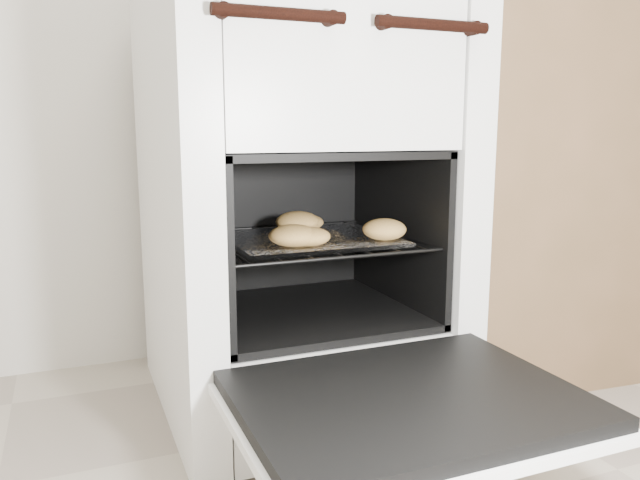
% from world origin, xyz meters
% --- Properties ---
extents(stove, '(0.57, 0.63, 0.87)m').
position_xyz_m(stove, '(-0.08, 1.19, 0.42)').
color(stove, white).
rests_on(stove, ground).
extents(oven_door, '(0.51, 0.40, 0.04)m').
position_xyz_m(oven_door, '(-0.08, 0.71, 0.19)').
color(oven_door, black).
rests_on(oven_door, stove).
extents(oven_rack, '(0.41, 0.40, 0.01)m').
position_xyz_m(oven_rack, '(-0.08, 1.12, 0.36)').
color(oven_rack, black).
rests_on(oven_rack, stove).
extents(foil_sheet, '(0.32, 0.28, 0.01)m').
position_xyz_m(foil_sheet, '(-0.08, 1.10, 0.37)').
color(foil_sheet, white).
rests_on(foil_sheet, oven_rack).
extents(baked_rolls, '(0.31, 0.28, 0.04)m').
position_xyz_m(baked_rolls, '(-0.08, 1.08, 0.39)').
color(baked_rolls, tan).
rests_on(baked_rolls, foil_sheet).
extents(counter, '(0.92, 0.65, 0.88)m').
position_xyz_m(counter, '(0.70, 1.25, 0.44)').
color(counter, brown).
rests_on(counter, ground).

